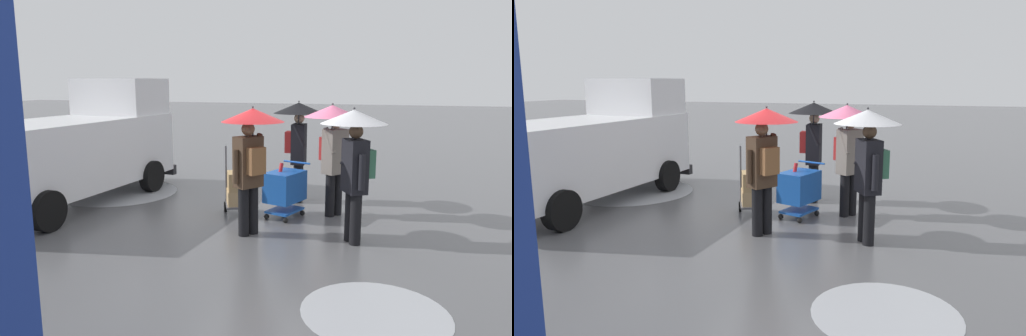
# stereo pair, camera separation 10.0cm
# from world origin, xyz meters

# --- Properties ---
(ground_plane) EXTENTS (90.00, 90.00, 0.00)m
(ground_plane) POSITION_xyz_m (0.00, 0.00, 0.00)
(ground_plane) COLOR #5B5B5E
(slush_patch_near_cluster) EXTENTS (1.66, 1.66, 0.01)m
(slush_patch_near_cluster) POSITION_xyz_m (-2.37, 2.97, 0.00)
(slush_patch_near_cluster) COLOR #ADAFB5
(slush_patch_near_cluster) RESTS_ON ground
(slush_patch_under_van) EXTENTS (2.76, 2.76, 0.01)m
(slush_patch_under_van) POSITION_xyz_m (3.76, -1.24, 0.00)
(slush_patch_under_van) COLOR #999BA0
(slush_patch_under_van) RESTS_ON ground
(cargo_van_parked_right) EXTENTS (2.41, 5.44, 2.60)m
(cargo_van_parked_right) POSITION_xyz_m (4.06, -0.27, 1.18)
(cargo_van_parked_right) COLOR white
(cargo_van_parked_right) RESTS_ON ground
(shopping_cart_vendor) EXTENTS (0.77, 0.95, 1.04)m
(shopping_cart_vendor) POSITION_xyz_m (-0.48, -0.39, 0.57)
(shopping_cart_vendor) COLOR #1951B2
(shopping_cart_vendor) RESTS_ON ground
(hand_dolly_boxes) EXTENTS (0.74, 0.84, 1.32)m
(hand_dolly_boxes) POSITION_xyz_m (0.40, -0.26, 0.50)
(hand_dolly_boxes) COLOR #515156
(hand_dolly_boxes) RESTS_ON ground
(pedestrian_pink_side) EXTENTS (1.04, 1.04, 2.15)m
(pedestrian_pink_side) POSITION_xyz_m (-1.84, 0.60, 1.57)
(pedestrian_pink_side) COLOR black
(pedestrian_pink_side) RESTS_ON ground
(pedestrian_black_side) EXTENTS (1.04, 1.04, 2.15)m
(pedestrian_black_side) POSITION_xyz_m (-0.45, -1.61, 1.57)
(pedestrian_black_side) COLOR black
(pedestrian_black_side) RESTS_ON ground
(pedestrian_white_side) EXTENTS (1.04, 1.04, 2.15)m
(pedestrian_white_side) POSITION_xyz_m (-1.30, -0.78, 1.57)
(pedestrian_white_side) COLOR black
(pedestrian_white_side) RESTS_ON ground
(pedestrian_far_side) EXTENTS (1.04, 1.04, 2.15)m
(pedestrian_far_side) POSITION_xyz_m (-0.18, 0.73, 1.57)
(pedestrian_far_side) COLOR black
(pedestrian_far_side) RESTS_ON ground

